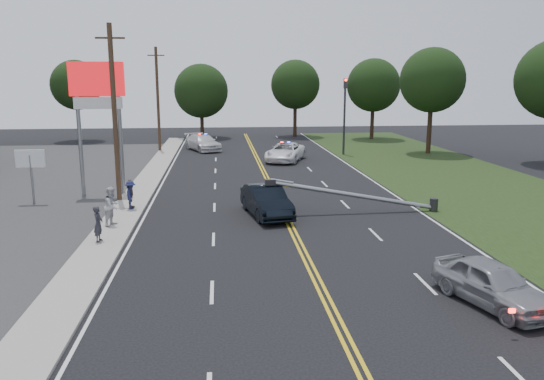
{
  "coord_description": "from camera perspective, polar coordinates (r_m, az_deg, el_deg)",
  "views": [
    {
      "loc": [
        -3.35,
        -18.79,
        7.01
      ],
      "look_at": [
        -0.84,
        6.34,
        1.7
      ],
      "focal_mm": 35.0,
      "sensor_mm": 36.0,
      "label": 1
    }
  ],
  "objects": [
    {
      "name": "utility_pole_far",
      "position": [
        53.15,
        -12.18,
        9.53
      ],
      "size": [
        1.6,
        0.28,
        10.0
      ],
      "color": "#382619",
      "rests_on": "ground"
    },
    {
      "name": "small_sign",
      "position": [
        32.91,
        -24.54,
        2.63
      ],
      "size": [
        1.6,
        0.14,
        3.1
      ],
      "color": "gray",
      "rests_on": "ground"
    },
    {
      "name": "bystander_c",
      "position": [
        29.44,
        -14.96,
        -0.53
      ],
      "size": [
        0.72,
        1.07,
        1.54
      ],
      "primitive_type": "imported",
      "rotation": [
        0.0,
        0.0,
        1.73
      ],
      "color": "#1B1E44",
      "rests_on": "sidewalk"
    },
    {
      "name": "pylon_sign",
      "position": [
        33.57,
        -18.25,
        9.56
      ],
      "size": [
        3.2,
        0.35,
        8.0
      ],
      "color": "gray",
      "rests_on": "ground"
    },
    {
      "name": "emergency_a",
      "position": [
        46.08,
        1.43,
        4.1
      ],
      "size": [
        4.43,
        6.19,
        1.57
      ],
      "primitive_type": "imported",
      "rotation": [
        0.0,
        0.0,
        -0.36
      ],
      "color": "white",
      "rests_on": "ground"
    },
    {
      "name": "fallen_streetlight",
      "position": [
        28.48,
        9.78,
        -0.65
      ],
      "size": [
        9.36,
        0.44,
        1.91
      ],
      "color": "#2D2D30",
      "rests_on": "ground"
    },
    {
      "name": "bystander_b",
      "position": [
        26.42,
        -16.81,
        -1.67
      ],
      "size": [
        1.02,
        1.12,
        1.87
      ],
      "primitive_type": "imported",
      "rotation": [
        0.0,
        0.0,
        1.14
      ],
      "color": "silver",
      "rests_on": "sidewalk"
    },
    {
      "name": "crashed_sedan",
      "position": [
        27.51,
        -0.62,
        -1.18
      ],
      "size": [
        2.57,
        5.06,
        1.59
      ],
      "primitive_type": "imported",
      "rotation": [
        0.0,
        0.0,
        0.19
      ],
      "color": "black",
      "rests_on": "ground"
    },
    {
      "name": "tree_6",
      "position": [
        64.88,
        -7.63,
        10.51
      ],
      "size": [
        6.4,
        6.4,
        8.79
      ],
      "color": "black",
      "rests_on": "ground"
    },
    {
      "name": "ground",
      "position": [
        20.33,
        4.18,
        -8.33
      ],
      "size": [
        120.0,
        120.0,
        0.0
      ],
      "primitive_type": "plane",
      "color": "black",
      "rests_on": "ground"
    },
    {
      "name": "tree_9",
      "position": [
        52.76,
        16.86,
        11.23
      ],
      "size": [
        6.04,
        6.04,
        9.91
      ],
      "color": "black",
      "rests_on": "ground"
    },
    {
      "name": "tree_8",
      "position": [
        64.18,
        10.87,
        11.0
      ],
      "size": [
        6.18,
        6.18,
        9.37
      ],
      "color": "black",
      "rests_on": "ground"
    },
    {
      "name": "bystander_d",
      "position": [
        29.66,
        -15.0,
        -0.41
      ],
      "size": [
        0.44,
        0.95,
        1.58
      ],
      "primitive_type": "imported",
      "rotation": [
        0.0,
        0.0,
        1.63
      ],
      "color": "#514740",
      "rests_on": "sidewalk"
    },
    {
      "name": "bystander_a",
      "position": [
        24.0,
        -18.18,
        -3.48
      ],
      "size": [
        0.42,
        0.6,
        1.56
      ],
      "primitive_type": "imported",
      "rotation": [
        0.0,
        0.0,
        1.49
      ],
      "color": "#282830",
      "rests_on": "sidewalk"
    },
    {
      "name": "centerline_yellow",
      "position": [
        29.81,
        0.91,
        -1.7
      ],
      "size": [
        0.36,
        80.0,
        0.0
      ],
      "primitive_type": "cube",
      "color": "gold",
      "rests_on": "ground"
    },
    {
      "name": "utility_pole_mid",
      "position": [
        31.4,
        -16.58,
        7.87
      ],
      "size": [
        1.6,
        0.28,
        10.0
      ],
      "color": "#382619",
      "rests_on": "ground"
    },
    {
      "name": "traffic_signal",
      "position": [
        50.23,
        7.81,
        8.56
      ],
      "size": [
        0.28,
        0.41,
        7.05
      ],
      "color": "#2D2D30",
      "rests_on": "ground"
    },
    {
      "name": "tree_5",
      "position": [
        64.85,
        -20.33,
        10.53
      ],
      "size": [
        5.58,
        5.58,
        9.12
      ],
      "color": "black",
      "rests_on": "ground"
    },
    {
      "name": "sidewalk",
      "position": [
        30.04,
        -15.22,
        -1.93
      ],
      "size": [
        1.8,
        70.0,
        0.12
      ],
      "primitive_type": "cube",
      "color": "#9A948B",
      "rests_on": "ground"
    },
    {
      "name": "waiting_sedan",
      "position": [
        18.25,
        22.61,
        -9.26
      ],
      "size": [
        2.87,
        4.5,
        1.43
      ],
      "primitive_type": "imported",
      "rotation": [
        0.0,
        0.0,
        0.31
      ],
      "color": "gray",
      "rests_on": "ground"
    },
    {
      "name": "grass_verge",
      "position": [
        34.08,
        24.09,
        -1.04
      ],
      "size": [
        12.0,
        80.0,
        0.01
      ],
      "primitive_type": "cube",
      "color": "black",
      "rests_on": "ground"
    },
    {
      "name": "emergency_b",
      "position": [
        53.42,
        -7.45,
        5.09
      ],
      "size": [
        4.22,
        5.92,
        1.59
      ],
      "primitive_type": "imported",
      "rotation": [
        0.0,
        0.0,
        0.41
      ],
      "color": "silver",
      "rests_on": "ground"
    },
    {
      "name": "tree_7",
      "position": [
        65.88,
        2.52,
        11.26
      ],
      "size": [
        5.96,
        5.96,
        9.31
      ],
      "color": "black",
      "rests_on": "ground"
    }
  ]
}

